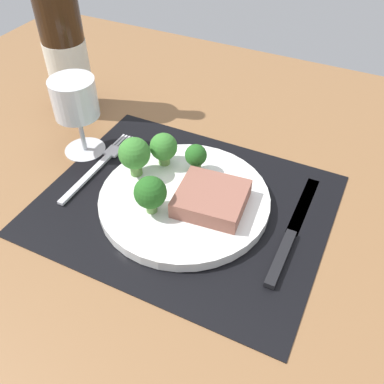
{
  "coord_description": "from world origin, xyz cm",
  "views": [
    {
      "loc": [
        21.13,
        -40.76,
        45.6
      ],
      "look_at": [
        0.67,
        1.22,
        1.9
      ],
      "focal_mm": 39.99,
      "sensor_mm": 36.0,
      "label": 1
    }
  ],
  "objects": [
    {
      "name": "steak",
      "position": [
        4.34,
        -0.21,
        3.17
      ],
      "size": [
        10.5,
        9.96,
        2.55
      ],
      "primitive_type": "cube",
      "rotation": [
        0.0,
        0.0,
        0.1
      ],
      "color": "#8C5647",
      "rests_on": "plate"
    },
    {
      "name": "wine_glass",
      "position": [
        -21.69,
        4.56,
        9.4
      ],
      "size": [
        7.29,
        7.29,
        13.48
      ],
      "color": "silver",
      "rests_on": "ground_plane"
    },
    {
      "name": "fork",
      "position": [
        -16.65,
        1.42,
        0.55
      ],
      "size": [
        2.4,
        19.2,
        0.5
      ],
      "rotation": [
        0.0,
        0.0,
        -0.02
      ],
      "color": "silver",
      "rests_on": "placemat"
    },
    {
      "name": "broccoli_near_fork",
      "position": [
        -2.78,
        -4.79,
        5.36
      ],
      "size": [
        4.63,
        4.63,
        5.88
      ],
      "color": "#6B994C",
      "rests_on": "plate"
    },
    {
      "name": "broccoli_center",
      "position": [
        -0.95,
        5.89,
        4.8
      ],
      "size": [
        3.41,
        3.41,
        4.86
      ],
      "color": "#5B8942",
      "rests_on": "plate"
    },
    {
      "name": "broccoli_near_steak",
      "position": [
        -9.01,
        1.23,
        5.77
      ],
      "size": [
        4.9,
        4.9,
        6.48
      ],
      "color": "#5B8942",
      "rests_on": "plate"
    },
    {
      "name": "broccoli_front_edge",
      "position": [
        -6.36,
        5.47,
        5.02
      ],
      "size": [
        4.37,
        4.37,
        5.44
      ],
      "color": "#6B994C",
      "rests_on": "plate"
    },
    {
      "name": "wine_bottle",
      "position": [
        -31.45,
        15.15,
        11.49
      ],
      "size": [
        7.7,
        7.7,
        31.8
      ],
      "color": "#331E0F",
      "rests_on": "ground_plane"
    },
    {
      "name": "plate",
      "position": [
        0.0,
        0.0,
        1.1
      ],
      "size": [
        25.45,
        25.45,
        1.6
      ],
      "primitive_type": "cylinder",
      "color": "white",
      "rests_on": "placemat"
    },
    {
      "name": "ground_plane",
      "position": [
        0.0,
        0.0,
        -1.5
      ],
      "size": [
        140.0,
        110.0,
        3.0
      ],
      "primitive_type": "cube",
      "color": "brown"
    },
    {
      "name": "knife",
      "position": [
        16.24,
        0.53,
        0.6
      ],
      "size": [
        1.8,
        23.0,
        0.8
      ],
      "rotation": [
        0.0,
        0.0,
        0.04
      ],
      "color": "black",
      "rests_on": "placemat"
    },
    {
      "name": "placemat",
      "position": [
        0.0,
        0.0,
        0.15
      ],
      "size": [
        42.2,
        34.34,
        0.3
      ],
      "primitive_type": "cube",
      "color": "black",
      "rests_on": "ground_plane"
    }
  ]
}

